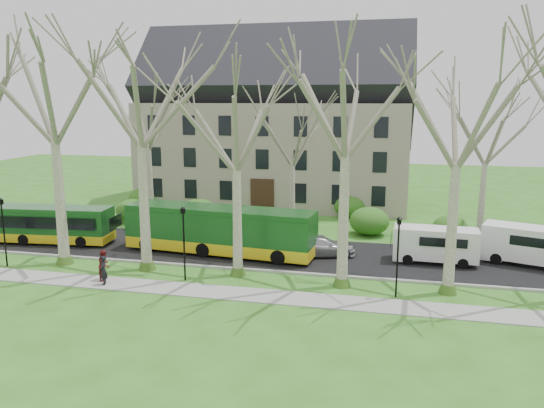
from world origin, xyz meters
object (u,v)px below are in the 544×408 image
Objects in this scene: van_a at (435,245)px; van_b at (530,246)px; bus_follow at (219,230)px; bus_lead at (38,224)px; pedestrian_b at (104,265)px; pedestrian_a at (103,270)px; sedan at (320,246)px.

van_a is 5.85m from van_b.
bus_lead is at bearing -173.55° from bus_follow.
bus_follow is 7.30× the size of pedestrian_b.
bus_follow reaches higher than pedestrian_a.
van_b reaches higher than van_a.
van_b is at bearing 88.85° from pedestrian_a.
sedan is (6.78, 0.90, -0.96)m from bus_follow.
pedestrian_a is (9.46, -7.25, -0.54)m from bus_lead.
bus_lead is 33.92m from van_b.
bus_follow is 2.80× the size of sedan.
van_b is (13.18, 0.88, 0.55)m from sedan.
sedan is 13.98m from pedestrian_a.
sedan is 13.22m from van_b.
van_b is 26.09m from pedestrian_a.
pedestrian_b is at bearing -141.90° from van_b.
bus_follow is 2.33× the size of van_b.
pedestrian_b is at bearing -175.91° from pedestrian_a.
bus_follow reaches higher than bus_lead.
bus_lead is at bearing -175.24° from van_a.
bus_lead reaches higher than van_b.
bus_lead is 13.92m from bus_follow.
bus_lead reaches higher than pedestrian_b.
van_a is at bearing 9.73° from bus_follow.
pedestrian_a is at bearing -42.65° from bus_lead.
bus_lead is at bearing -149.27° from pedestrian_a.
pedestrian_a is 0.82m from pedestrian_b.
bus_lead reaches higher than van_a.
pedestrian_b is at bearing -155.58° from van_a.
pedestrian_a is (-11.23, -8.32, 0.15)m from sedan.
sedan is at bearing -2.21° from bus_lead.
pedestrian_b is (-4.81, -6.69, -0.74)m from bus_follow.
bus_follow is at bearing -44.77° from pedestrian_b.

